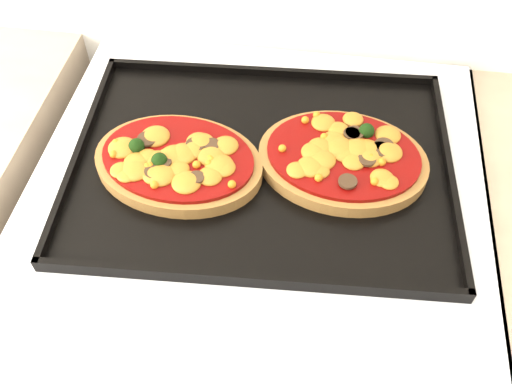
% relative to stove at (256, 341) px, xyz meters
% --- Properties ---
extents(stove, '(0.60, 0.60, 0.91)m').
position_rel_stove_xyz_m(stove, '(0.00, 0.00, 0.00)').
color(stove, silver).
rests_on(stove, floor).
extents(baking_tray, '(0.51, 0.39, 0.02)m').
position_rel_stove_xyz_m(baking_tray, '(0.00, 0.04, 0.47)').
color(baking_tray, black).
rests_on(baking_tray, stove).
extents(pizza_left, '(0.24, 0.18, 0.03)m').
position_rel_stove_xyz_m(pizza_left, '(-0.10, 0.01, 0.48)').
color(pizza_left, '#A07437').
rests_on(pizza_left, baking_tray).
extents(pizza_right, '(0.23, 0.18, 0.03)m').
position_rel_stove_xyz_m(pizza_right, '(0.11, 0.05, 0.48)').
color(pizza_right, '#A07437').
rests_on(pizza_right, baking_tray).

